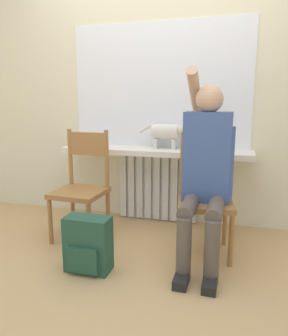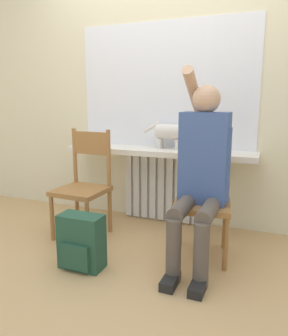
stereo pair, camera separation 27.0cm
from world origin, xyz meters
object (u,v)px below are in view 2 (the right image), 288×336
(person, at_px, (202,168))
(backpack, at_px, (81,242))
(chair_left, at_px, (84,184))
(cat, at_px, (172,132))
(chair_right, at_px, (202,197))

(person, xyz_separation_m, backpack, (-0.74, -0.42, -0.51))
(chair_left, distance_m, person, 1.08)
(person, relative_size, backpack, 3.61)
(cat, bearing_deg, backpack, -107.69)
(chair_left, bearing_deg, chair_right, 2.27)
(chair_left, relative_size, backpack, 2.37)
(person, bearing_deg, chair_left, 174.04)
(chair_right, height_order, backpack, chair_right)
(person, distance_m, cat, 0.77)
(chair_left, height_order, person, person)
(person, bearing_deg, cat, 123.43)
(backpack, bearing_deg, chair_right, 35.57)
(person, distance_m, backpack, 0.99)
(chair_left, xyz_separation_m, person, (1.04, -0.11, 0.24))
(chair_left, height_order, chair_right, same)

